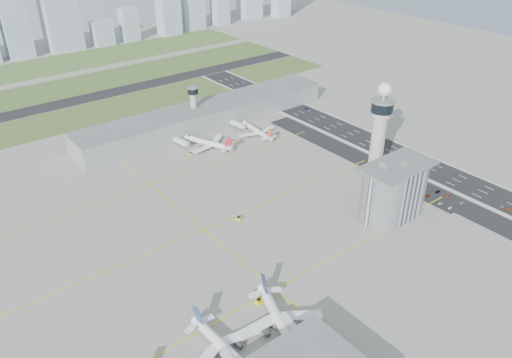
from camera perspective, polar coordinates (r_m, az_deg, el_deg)
ground at (r=271.67m, az=4.59°, el=-5.63°), size 1000.00×1000.00×0.00m
grass_strip_0 at (r=436.86m, az=-17.88°, el=7.23°), size 480.00×50.00×0.08m
grass_strip_1 at (r=504.26m, az=-21.15°, el=9.61°), size 480.00×60.00×0.08m
grass_strip_2 at (r=578.22m, az=-23.81°, el=11.51°), size 480.00×70.00×0.08m
runway at (r=469.82m, az=-19.60°, el=8.49°), size 480.00×22.00×0.10m
highway at (r=349.71m, az=18.70°, el=1.40°), size 28.00×500.00×0.10m
barrier_left at (r=338.83m, az=17.35°, el=0.80°), size 0.60×500.00×1.20m
barrier_right at (r=360.32m, az=19.99°, el=2.12°), size 0.60×500.00×1.20m
landside_road at (r=326.18m, az=17.59°, el=-0.53°), size 18.00×260.00×0.08m
parking_lot at (r=319.31m, az=19.09°, el=-1.48°), size 20.00×44.00×0.10m
taxiway_line_h_0 at (r=233.26m, az=2.18°, el=-12.53°), size 260.00×0.60×0.01m
taxiway_line_h_1 at (r=271.40m, az=-6.03°, el=-5.76°), size 260.00×0.60×0.01m
taxiway_line_h_2 at (r=316.39m, az=-11.94°, el=-0.69°), size 260.00×0.60×0.01m
taxiway_line_v at (r=271.40m, az=-6.03°, el=-5.76°), size 0.60×260.00×0.01m
control_tower at (r=306.52m, az=13.90°, el=5.41°), size 14.00×14.00×64.50m
secondary_tower at (r=385.98m, az=-7.14°, el=8.54°), size 8.60×8.60×31.90m
admin_building at (r=285.18m, az=15.48°, el=-1.21°), size 42.00×24.00×33.50m
terminal_pier at (r=393.24m, az=-5.64°, el=7.32°), size 210.00×32.00×15.80m
airplane_near_b at (r=203.38m, az=-3.53°, el=-18.32°), size 37.08×42.80×11.40m
airplane_near_c at (r=211.73m, az=2.85°, el=-15.61°), size 50.69×54.91×12.60m
airplane_far_a at (r=356.54m, az=-5.56°, el=4.50°), size 47.41×50.75×11.39m
airplane_far_b at (r=374.61m, az=0.08°, el=5.87°), size 35.75×40.94×10.70m
jet_bridge_near_2 at (r=208.87m, az=5.08°, el=-17.90°), size 5.39×14.31×5.70m
jet_bridge_far_0 at (r=365.10m, az=-9.22°, el=4.38°), size 5.39×14.31×5.70m
jet_bridge_far_1 at (r=389.02m, az=-2.82°, el=6.37°), size 5.39×14.31×5.70m
tug_1 at (r=218.92m, az=-6.79°, el=-15.95°), size 3.31×2.47×1.79m
tug_2 at (r=226.42m, az=0.32°, el=-13.75°), size 3.88×3.11×1.98m
tug_3 at (r=277.09m, az=-2.00°, el=-4.50°), size 3.72×4.28×2.09m
tug_4 at (r=349.24m, az=-7.48°, el=2.93°), size 3.48×3.38×1.67m
tug_5 at (r=364.71m, az=-2.61°, el=4.37°), size 3.05×2.34×1.61m
car_lot_0 at (r=307.65m, az=21.30°, el=-3.08°), size 3.26×1.48×1.09m
car_lot_1 at (r=309.79m, az=20.34°, el=-2.63°), size 3.47×1.43×1.12m
car_lot_2 at (r=314.91m, az=18.93°, el=-1.79°), size 4.68×2.34×1.27m
car_lot_3 at (r=317.04m, az=17.71°, el=-1.35°), size 4.20×1.98×1.18m
car_lot_4 at (r=318.41m, az=17.41°, el=-1.15°), size 3.66×1.55×1.24m
car_lot_5 at (r=322.71m, az=16.16°, el=-0.53°), size 3.38×1.31×1.10m
car_lot_6 at (r=315.17m, az=22.48°, el=-2.51°), size 4.28×2.46×1.12m
car_lot_7 at (r=319.00m, az=21.05°, el=-1.79°), size 4.43×2.25×1.23m
car_lot_8 at (r=321.34m, az=20.07°, el=-1.34°), size 3.90×1.69×1.31m
car_lot_9 at (r=325.37m, az=18.85°, el=-0.72°), size 3.65×1.55×1.17m
car_lot_10 at (r=325.98m, az=18.52°, el=-0.59°), size 4.83×2.64×1.28m
car_lot_11 at (r=330.21m, az=17.41°, el=0.01°), size 4.31×1.80×1.24m
car_hw_0 at (r=319.56m, az=26.76°, el=-3.08°), size 1.63×3.67×1.23m
car_hw_1 at (r=368.21m, az=13.80°, el=3.71°), size 1.32×3.39×1.10m
car_hw_2 at (r=424.83m, az=5.82°, el=7.99°), size 2.56×4.70×1.25m
car_hw_4 at (r=454.75m, az=-0.56°, el=9.63°), size 1.64×3.60×1.20m
skyline_bldg_8 at (r=617.70m, az=-26.01°, el=16.15°), size 26.33×21.06×83.39m
skyline_bldg_9 at (r=633.09m, az=-21.39°, el=16.34°), size 36.96×29.57×62.11m
skyline_bldg_10 at (r=642.57m, az=-17.14°, el=15.61°), size 23.01×18.41×27.75m
skyline_bldg_11 at (r=654.23m, az=-14.29°, el=16.74°), size 20.22×16.18×38.97m
skyline_bldg_12 at (r=675.02m, az=-9.95°, el=17.91°), size 26.14×20.92×46.89m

